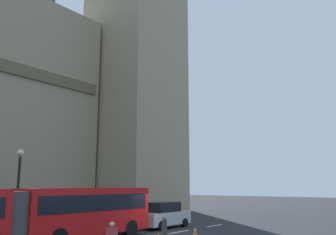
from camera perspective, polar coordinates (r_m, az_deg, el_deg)
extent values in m
cube|color=silver|center=(24.87, 1.86, -17.85)|extent=(2.20, 0.16, 0.01)
cube|color=silver|center=(28.69, 7.49, -16.82)|extent=(2.20, 0.16, 0.01)
cube|color=tan|center=(50.48, -5.03, 17.23)|extent=(9.91, 9.91, 53.50)
cube|color=red|center=(21.37, -13.28, -14.29)|extent=(8.22, 2.50, 2.50)
cube|color=black|center=(21.35, -13.22, -13.09)|extent=(7.57, 2.54, 0.90)
cylinder|color=#3F3F3F|center=(18.82, -24.43, -14.15)|extent=(2.38, 2.38, 2.25)
cylinder|color=black|center=(22.44, -6.04, -17.28)|extent=(1.00, 0.30, 1.00)
cube|color=#B7B7BC|center=(26.99, -0.68, -15.81)|extent=(4.40, 1.80, 0.90)
cube|color=black|center=(26.78, -0.95, -14.13)|extent=(2.46, 1.66, 0.70)
cylinder|color=black|center=(27.67, 2.58, -16.47)|extent=(0.64, 0.30, 0.64)
cylinder|color=black|center=(25.43, -1.25, -16.98)|extent=(0.64, 0.30, 0.64)
cone|color=orange|center=(22.95, 4.35, -17.66)|extent=(0.28, 0.28, 0.55)
cylinder|color=white|center=(22.95, 4.35, -17.59)|extent=(0.17, 0.17, 0.08)
cylinder|color=black|center=(24.34, -23.43, -16.81)|extent=(0.32, 0.32, 0.30)
cylinder|color=black|center=(24.17, -23.02, -11.52)|extent=(0.16, 0.16, 4.80)
sphere|color=beige|center=(24.25, -22.56, -5.26)|extent=(0.44, 0.44, 0.44)
sphere|color=tan|center=(14.32, -8.96, -16.58)|extent=(0.22, 0.22, 0.22)
cube|color=#3F3F47|center=(17.43, -0.58, -17.04)|extent=(0.46, 0.44, 0.60)
sphere|color=tan|center=(17.39, -0.58, -15.67)|extent=(0.22, 0.22, 0.22)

